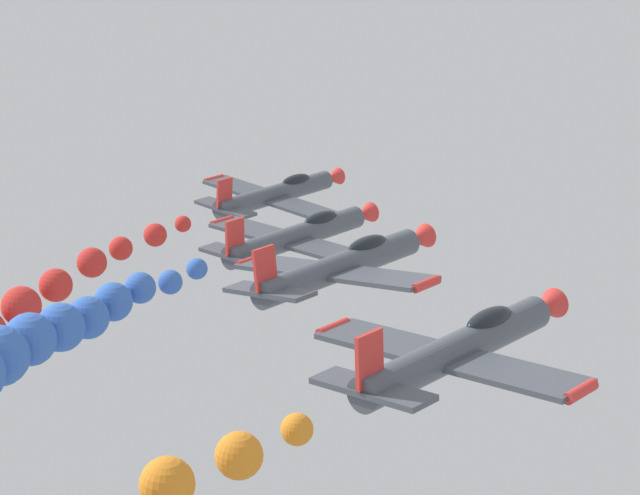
{
  "coord_description": "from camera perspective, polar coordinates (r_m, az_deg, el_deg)",
  "views": [
    {
      "loc": [
        36.85,
        -41.78,
        111.95
      ],
      "look_at": [
        0.0,
        0.0,
        94.23
      ],
      "focal_mm": 74.37,
      "sensor_mm": 36.0,
      "label": 1
    }
  ],
  "objects": [
    {
      "name": "airplane_lead",
      "position": [
        76.74,
        -1.88,
        2.34
      ],
      "size": [
        9.56,
        10.35,
        2.36
      ],
      "rotation": [
        0.0,
        0.07,
        0.0
      ],
      "color": "#474C56"
    },
    {
      "name": "airplane_right_inner",
      "position": [
        52.34,
        0.96,
        -0.78
      ],
      "size": [
        9.53,
        10.35,
        2.62
      ],
      "rotation": [
        0.0,
        -0.12,
        0.0
      ],
      "color": "#474C56"
    },
    {
      "name": "airplane_left_outer",
      "position": [
        40.85,
        6.0,
        -4.33
      ],
      "size": [
        9.57,
        10.35,
        2.34
      ],
      "rotation": [
        0.0,
        -0.05,
        0.0
      ],
      "color": "#474C56"
    },
    {
      "name": "smoke_trail_left_inner",
      "position": [
        52.38,
        -12.19,
        -3.93
      ],
      "size": [
        3.73,
        14.77,
        2.61
      ],
      "color": "blue"
    },
    {
      "name": "airplane_left_inner",
      "position": [
        63.44,
        -0.94,
        0.53
      ],
      "size": [
        9.56,
        10.35,
        2.32
      ],
      "rotation": [
        0.0,
        0.01,
        0.0
      ],
      "color": "#474C56"
    }
  ]
}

